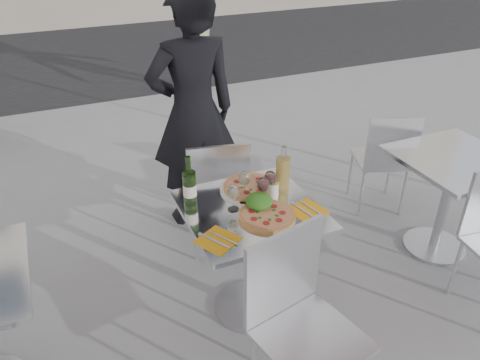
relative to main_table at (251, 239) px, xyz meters
name	(u,v)px	position (x,y,z in m)	size (l,w,h in m)	color
ground	(250,307)	(0.00, 0.00, -0.54)	(80.00, 80.00, 0.00)	gray
street_asphalt	(93,52)	(0.00, 6.50, -0.54)	(24.00, 5.00, 0.00)	black
main_table	(251,239)	(0.00, 0.00, 0.00)	(0.72, 0.72, 0.75)	#B7BABF
side_table_right	(450,185)	(1.50, 0.00, 0.00)	(0.72, 0.72, 0.75)	#B7BABF
chair_far	(217,188)	(0.03, 0.62, -0.01)	(0.48, 0.49, 0.90)	silver
chair_near	(298,313)	(-0.05, -0.62, 0.03)	(0.52, 0.53, 0.96)	silver
side_chair_rfar	(385,155)	(1.42, 0.57, -0.02)	(0.51, 0.52, 0.87)	silver
woman_diner	(193,113)	(0.04, 1.09, 0.36)	(0.65, 0.43, 1.79)	black
pedestrian_b	(194,27)	(1.00, 3.92, 0.31)	(1.09, 0.63, 1.69)	tan
pizza_near	(267,216)	(0.04, -0.11, 0.22)	(0.31, 0.31, 0.02)	tan
pizza_far	(250,187)	(0.08, 0.18, 0.23)	(0.35, 0.35, 0.03)	white
salad_plate	(259,202)	(0.04, -0.01, 0.25)	(0.22, 0.22, 0.09)	white
wine_bottle	(190,186)	(-0.29, 0.18, 0.32)	(0.07, 0.08, 0.29)	#2F5620
carafe	(283,174)	(0.24, 0.09, 0.33)	(0.08, 0.08, 0.29)	#D8BC5C
sugar_shaker	(273,189)	(0.16, 0.06, 0.26)	(0.06, 0.06, 0.11)	white
wineglass_white_a	(233,192)	(-0.09, 0.03, 0.32)	(0.07, 0.07, 0.16)	white
wineglass_white_b	(245,179)	(0.02, 0.13, 0.32)	(0.07, 0.07, 0.16)	white
wineglass_red_a	(263,185)	(0.09, 0.03, 0.32)	(0.07, 0.07, 0.16)	white
wineglass_red_b	(270,179)	(0.16, 0.08, 0.32)	(0.07, 0.07, 0.16)	white
napkin_left	(218,240)	(-0.27, -0.19, 0.21)	(0.25, 0.25, 0.01)	#EEA414
napkin_right	(307,210)	(0.27, -0.14, 0.21)	(0.21, 0.21, 0.01)	#EEA414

